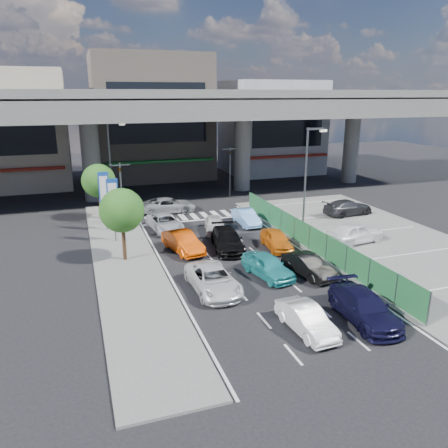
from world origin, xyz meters
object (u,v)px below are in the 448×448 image
object	(u,v)px
hatch_white_back_mid	(306,319)
hatch_black_mid_right	(308,266)
minivan_navy_back	(364,307)
sedan_white_front_mid	(214,224)
wagon_silver_front_left	(165,223)
signboard_far	(104,193)
crossing_wagon_silver	(169,205)
sedan_black_mid	(227,240)
street_lamp_left	(112,158)
signboard_near	(113,201)
parked_sedan_white	(355,233)
taxi_teal_mid	(268,266)
kei_truck_front_right	(246,217)
tree_far	(99,181)
street_lamp_right	(308,171)
sedan_white_mid_left	(213,280)
taxi_orange_left	(183,242)
traffic_light_left	(121,178)
tree_near	(122,211)
parked_sedan_dgrey	(348,207)
traffic_light_right	(230,159)
taxi_orange_right	(277,240)
traffic_cone	(304,239)

from	to	relation	value
hatch_white_back_mid	hatch_black_mid_right	distance (m)	6.52
minivan_navy_back	sedan_white_front_mid	distance (m)	15.69
hatch_white_back_mid	wagon_silver_front_left	size ratio (longest dim) A/B	0.82
signboard_far	crossing_wagon_silver	distance (m)	7.41
signboard_far	sedan_black_mid	distance (m)	10.61
street_lamp_left	signboard_far	world-z (taller)	street_lamp_left
signboard_near	sedan_white_front_mid	size ratio (longest dim) A/B	1.29
signboard_far	parked_sedan_white	size ratio (longest dim) A/B	1.06
street_lamp_left	taxi_teal_mid	world-z (taller)	street_lamp_left
kei_truck_front_right	crossing_wagon_silver	bearing A→B (deg)	132.82
tree_far	hatch_white_back_mid	xyz separation A→B (m)	(7.61, -22.00, -2.77)
street_lamp_right	sedan_white_mid_left	bearing A→B (deg)	-141.35
tree_far	taxi_orange_left	distance (m)	11.38
sedan_white_front_mid	hatch_black_mid_right	bearing A→B (deg)	-60.50
traffic_light_left	hatch_black_mid_right	size ratio (longest dim) A/B	1.38
taxi_orange_left	tree_far	bearing A→B (deg)	103.32
taxi_teal_mid	tree_near	bearing A→B (deg)	134.76
taxi_orange_left	parked_sedan_dgrey	size ratio (longest dim) A/B	0.90
traffic_light_left	taxi_teal_mid	world-z (taller)	traffic_light_left
taxi_teal_mid	kei_truck_front_right	bearing A→B (deg)	64.27
traffic_light_right	taxi_orange_right	world-z (taller)	traffic_light_right
tree_near	taxi_orange_left	world-z (taller)	tree_near
hatch_black_mid_right	traffic_cone	world-z (taller)	hatch_black_mid_right
street_lamp_right	sedan_white_front_mid	xyz separation A→B (m)	(-6.84, 2.01, -4.15)
traffic_light_right	street_lamp_left	distance (m)	11.90
taxi_orange_left	parked_sedan_dgrey	xyz separation A→B (m)	(16.06, 4.33, 0.04)
street_lamp_right	signboard_far	world-z (taller)	street_lamp_right
traffic_light_right	hatch_white_back_mid	size ratio (longest dim) A/B	1.40
traffic_light_left	sedan_black_mid	size ratio (longest dim) A/B	1.09
tree_far	traffic_cone	xyz separation A→B (m)	(13.43, -11.19, -3.01)
sedan_black_mid	signboard_near	bearing A→B (deg)	160.77
kei_truck_front_right	parked_sedan_white	size ratio (longest dim) A/B	0.87
traffic_light_left	sedan_white_front_mid	bearing A→B (deg)	-31.39
signboard_far	sedan_white_mid_left	bearing A→B (deg)	-70.33
traffic_light_right	tree_far	distance (m)	14.05
kei_truck_front_right	sedan_black_mid	bearing A→B (deg)	-122.87
tree_near	crossing_wagon_silver	size ratio (longest dim) A/B	0.99
hatch_white_back_mid	sedan_white_front_mid	xyz separation A→B (m)	(0.53, 15.51, 0.01)
street_lamp_left	crossing_wagon_silver	bearing A→B (deg)	-33.94
hatch_black_mid_right	traffic_cone	xyz separation A→B (m)	(2.55, 5.18, -0.25)
signboard_near	sedan_black_mid	distance (m)	8.58
sedan_white_mid_left	sedan_black_mid	world-z (taller)	sedan_black_mid
street_lamp_right	tree_near	distance (m)	14.38
sedan_black_mid	parked_sedan_dgrey	distance (m)	13.90
sedan_black_mid	parked_sedan_dgrey	world-z (taller)	parked_sedan_dgrey
tree_far	kei_truck_front_right	bearing A→B (deg)	-25.44
taxi_orange_left	minivan_navy_back	bearing A→B (deg)	-75.94
wagon_silver_front_left	hatch_black_mid_right	bearing A→B (deg)	-68.24
tree_far	minivan_navy_back	bearing A→B (deg)	-63.98
tree_far	kei_truck_front_right	world-z (taller)	tree_far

